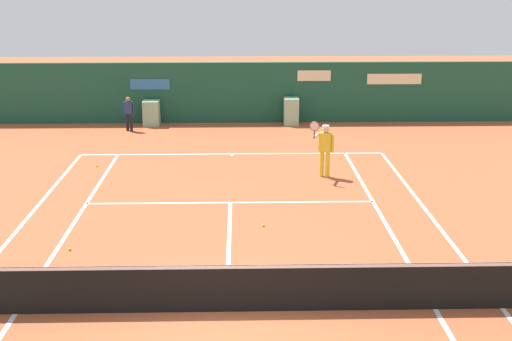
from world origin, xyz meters
name	(u,v)px	position (x,y,z in m)	size (l,w,h in m)	color
ground_plane	(227,298)	(0.00, 0.58, 0.00)	(80.00, 80.00, 0.01)	#B25633
tennis_net	(226,287)	(0.00, 0.00, 0.51)	(12.10, 0.10, 1.07)	#4C4C51
sponsor_back_wall	(232,94)	(-0.02, 16.97, 1.23)	(25.00, 1.02, 2.53)	#194C38
player_on_baseline	(325,146)	(2.91, 8.83, 1.00)	(0.81, 0.68, 1.88)	yellow
ball_kid_right_post	(129,111)	(-4.15, 15.42, 0.80)	(0.46, 0.23, 1.39)	black
tennis_ball_mid_court	(263,225)	(0.86, 4.52, 0.03)	(0.07, 0.07, 0.07)	#CCE033
tennis_ball_by_sideline	(69,249)	(-3.69, 3.07, 0.03)	(0.07, 0.07, 0.07)	#CCE033
tennis_ball_near_service_line	(97,166)	(-4.44, 10.15, 0.03)	(0.07, 0.07, 0.07)	#CCE033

